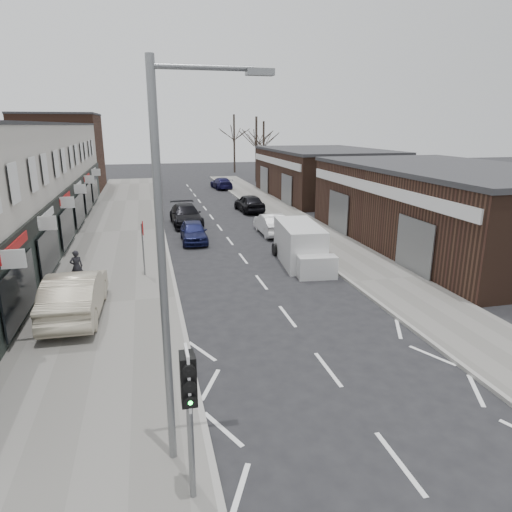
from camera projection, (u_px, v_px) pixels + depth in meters
ground at (358, 408)px, 11.64m from camera, size 160.00×160.00×0.00m
pavement_left at (120, 232)px, 30.65m from camera, size 5.50×64.00×0.12m
pavement_right at (297, 223)px, 33.48m from camera, size 3.50×64.00×0.12m
brick_block_far at (62, 153)px, 49.51m from camera, size 8.00×10.00×8.00m
right_unit_near at (450, 208)px, 26.93m from camera, size 10.00×18.00×4.50m
right_unit_far at (323, 174)px, 45.61m from camera, size 10.00×16.00×4.50m
tree_far_a at (256, 181)px, 58.51m from camera, size 3.60×3.60×8.00m
tree_far_b at (263, 176)px, 64.68m from camera, size 3.60×3.60×7.50m
tree_far_c at (235, 172)px, 69.61m from camera, size 3.60×3.60×8.50m
traffic_light at (189, 391)px, 8.10m from camera, size 0.28×0.60×3.10m
street_lamp at (171, 254)px, 8.60m from camera, size 2.23×0.22×8.00m
warning_sign at (143, 232)px, 21.08m from camera, size 0.12×0.80×2.70m
white_van at (300, 245)px, 23.56m from camera, size 2.32×5.48×2.07m
sedan_on_pavement at (75, 294)px, 16.81m from camera, size 1.94×5.21×1.70m
pedestrian at (77, 267)px, 20.37m from camera, size 0.63×0.49×1.51m
parked_car_left_a at (194, 232)px, 28.05m from camera, size 1.64×3.86×1.30m
parked_car_left_b at (186, 215)px, 32.84m from camera, size 2.22×5.11×1.46m
parked_car_right_a at (271, 224)px, 30.07m from camera, size 1.49×4.21×1.38m
parked_car_right_b at (249, 203)px, 37.92m from camera, size 2.04×4.43×1.47m
parked_car_right_c at (221, 183)px, 51.65m from camera, size 2.17×4.55×1.28m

